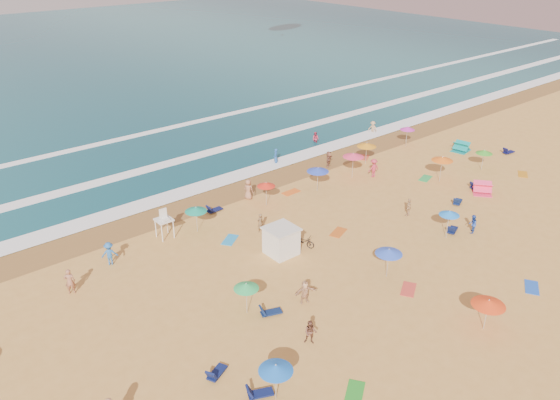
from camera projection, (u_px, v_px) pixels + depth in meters
ground at (337, 242)px, 41.71m from camera, size 220.00×220.00×0.00m
ocean at (13, 62)px, 99.97m from camera, size 220.00×140.00×0.18m
wet_sand at (241, 188)px, 50.38m from camera, size 220.00×220.00×0.00m
surf_foam at (192, 160)px, 56.45m from camera, size 200.00×18.70×0.05m
cabana at (281, 241)px, 39.75m from camera, size 2.00×2.00×2.00m
cabana_roof at (281, 229)px, 39.28m from camera, size 2.20×2.20×0.12m
bicycle at (303, 241)px, 40.86m from camera, size 1.25×1.88×0.93m
lifeguard_stand at (164, 225)px, 41.83m from camera, size 1.20×1.20×2.10m
beach_umbrellas at (350, 200)px, 43.44m from camera, size 49.04×24.62×0.80m
loungers at (380, 237)px, 41.96m from camera, size 43.61×19.53×0.34m
towels at (365, 239)px, 42.07m from camera, size 50.85×24.72×0.03m
popup_tents at (471, 164)px, 54.10m from camera, size 10.10×9.61×1.20m
beachgoers at (282, 206)px, 45.48m from camera, size 44.80×25.12×2.10m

